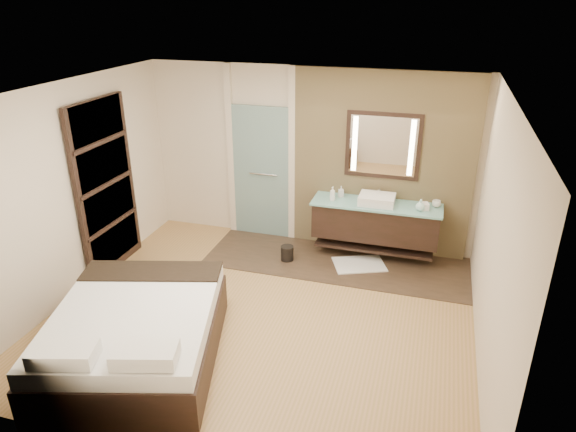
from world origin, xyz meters
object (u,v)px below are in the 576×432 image
(mirror_unit, at_px, (383,146))
(bed, at_px, (136,334))
(vanity, at_px, (375,221))
(waste_bin, at_px, (287,253))

(mirror_unit, xyz_separation_m, bed, (-2.09, -3.31, -1.32))
(vanity, xyz_separation_m, waste_bin, (-1.20, -0.48, -0.46))
(bed, relative_size, waste_bin, 10.45)
(bed, xyz_separation_m, waste_bin, (0.89, 2.59, -0.21))
(vanity, height_order, waste_bin, vanity)
(vanity, distance_m, bed, 3.73)
(mirror_unit, distance_m, bed, 4.14)
(waste_bin, bearing_deg, bed, -109.04)
(vanity, height_order, mirror_unit, mirror_unit)
(mirror_unit, bearing_deg, vanity, -90.00)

